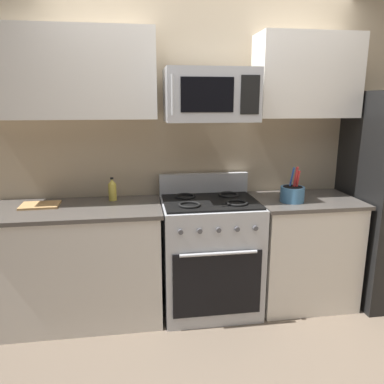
{
  "coord_description": "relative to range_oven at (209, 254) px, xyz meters",
  "views": [
    {
      "loc": [
        -0.56,
        -2.11,
        1.68
      ],
      "look_at": [
        -0.16,
        0.57,
        1.03
      ],
      "focal_mm": 35.0,
      "sensor_mm": 36.0,
      "label": 1
    }
  ],
  "objects": [
    {
      "name": "ground_plane",
      "position": [
        0.0,
        -0.7,
        -0.47
      ],
      "size": [
        16.0,
        16.0,
        0.0
      ],
      "primitive_type": "plane",
      "color": "#6B5B4C"
    },
    {
      "name": "wall_back",
      "position": [
        0.0,
        0.38,
        0.83
      ],
      "size": [
        8.0,
        0.1,
        2.6
      ],
      "primitive_type": "cube",
      "color": "tan",
      "rests_on": "ground"
    },
    {
      "name": "counter_left",
      "position": [
        -1.03,
        -0.0,
        -0.02
      ],
      "size": [
        1.29,
        0.63,
        0.91
      ],
      "color": "silver",
      "rests_on": "ground"
    },
    {
      "name": "range_oven",
      "position": [
        0.0,
        0.0,
        0.0
      ],
      "size": [
        0.76,
        0.67,
        1.09
      ],
      "color": "#B2B5BA",
      "rests_on": "ground"
    },
    {
      "name": "counter_right",
      "position": [
        0.8,
        -0.0,
        -0.02
      ],
      "size": [
        0.83,
        0.63,
        0.91
      ],
      "color": "silver",
      "rests_on": "ground"
    },
    {
      "name": "microwave",
      "position": [
        -0.0,
        0.03,
        1.26
      ],
      "size": [
        0.68,
        0.44,
        0.39
      ],
      "color": "#B2B5BA"
    },
    {
      "name": "upper_cabinets_left",
      "position": [
        -1.04,
        0.16,
        1.41
      ],
      "size": [
        1.28,
        0.34,
        0.65
      ],
      "color": "silver"
    },
    {
      "name": "upper_cabinets_right",
      "position": [
        0.81,
        0.16,
        1.41
      ],
      "size": [
        0.82,
        0.34,
        0.65
      ],
      "color": "silver"
    },
    {
      "name": "utensil_crock",
      "position": [
        0.65,
        -0.07,
        0.5
      ],
      "size": [
        0.19,
        0.19,
        0.29
      ],
      "color": "teal",
      "rests_on": "counter_right"
    },
    {
      "name": "cutting_board",
      "position": [
        -1.3,
        0.08,
        0.44
      ],
      "size": [
        0.29,
        0.22,
        0.02
      ],
      "primitive_type": "cube",
      "rotation": [
        0.0,
        0.0,
        0.03
      ],
      "color": "tan",
      "rests_on": "counter_left"
    },
    {
      "name": "bottle_oil",
      "position": [
        -0.76,
        0.18,
        0.52
      ],
      "size": [
        0.06,
        0.06,
        0.19
      ],
      "color": "gold",
      "rests_on": "counter_left"
    }
  ]
}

